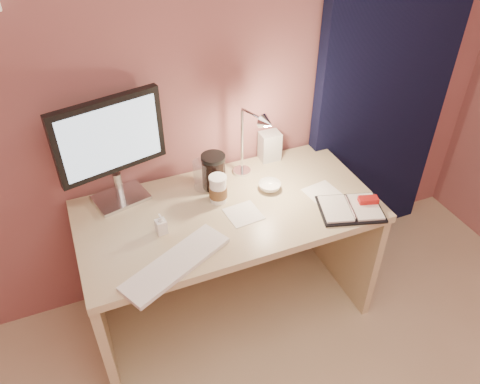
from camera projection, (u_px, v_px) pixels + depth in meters
name	position (u px, v px, depth m)	size (l,w,h in m)	color
room	(374.00, 70.00, 2.46)	(3.50, 3.50, 3.50)	#C6B28E
desk	(224.00, 234.00, 2.39)	(1.40, 0.70, 0.73)	#C3B489
monitor	(110.00, 143.00, 2.06)	(0.49, 0.23, 0.53)	silver
keyboard	(176.00, 263.00, 1.90)	(0.49, 0.14, 0.02)	white
planner	(352.00, 208.00, 2.18)	(0.34, 0.29, 0.05)	black
paper_a	(243.00, 214.00, 2.16)	(0.15, 0.15, 0.00)	white
paper_b	(323.00, 193.00, 2.29)	(0.15, 0.15, 0.00)	white
coffee_cup	(218.00, 190.00, 2.20)	(0.09, 0.09, 0.14)	white
clear_cup	(202.00, 175.00, 2.28)	(0.09, 0.09, 0.15)	white
bowl	(270.00, 186.00, 2.30)	(0.11, 0.11, 0.03)	white
lotion_bottle	(161.00, 224.00, 2.03)	(0.05, 0.05, 0.10)	white
dark_jar	(214.00, 173.00, 2.28)	(0.11, 0.11, 0.16)	black
product_box	(270.00, 146.00, 2.48)	(0.11, 0.08, 0.16)	silver
desk_lamp	(242.00, 142.00, 2.20)	(0.15, 0.24, 0.39)	silver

